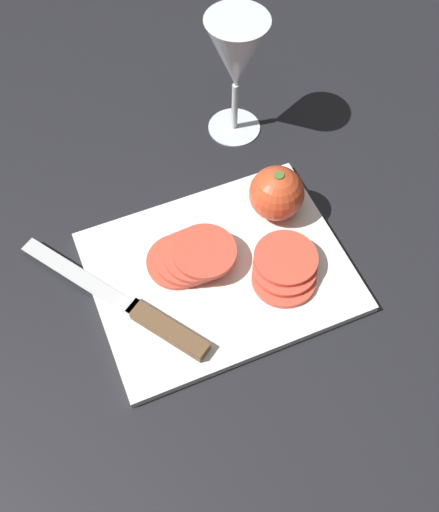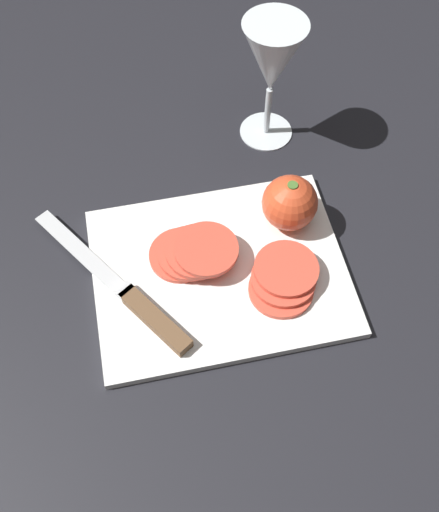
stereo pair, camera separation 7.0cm
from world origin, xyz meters
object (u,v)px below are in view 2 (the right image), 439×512
wine_glass (272,62)px  tomato_slice_stack_far (284,279)px  tomato_slice_stack_near (193,252)px  knife (140,306)px  whole_tomato (290,203)px

wine_glass → tomato_slice_stack_far: bearing=80.2°
tomato_slice_stack_near → tomato_slice_stack_far: tomato_slice_stack_near is taller
knife → tomato_slice_stack_far: (-0.17, 0.00, 0.00)m
tomato_slice_stack_near → tomato_slice_stack_far: 0.11m
tomato_slice_stack_far → wine_glass: bearing=-99.8°
wine_glass → tomato_slice_stack_far: (0.04, 0.25, -0.10)m
whole_tomato → tomato_slice_stack_near: size_ratio=0.65×
whole_tomato → tomato_slice_stack_far: bearing=71.6°
wine_glass → knife: 0.35m
whole_tomato → tomato_slice_stack_near: whole_tomato is taller
whole_tomato → knife: 0.22m
knife → tomato_slice_stack_near: 0.09m
whole_tomato → tomato_slice_stack_near: (0.13, 0.03, -0.02)m
tomato_slice_stack_near → wine_glass: bearing=-125.8°
knife → tomato_slice_stack_far: size_ratio=2.44×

